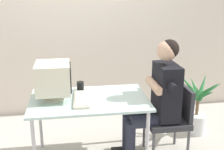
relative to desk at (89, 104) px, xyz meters
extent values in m
cube|color=beige|center=(0.30, 1.40, 0.84)|extent=(8.00, 0.10, 3.00)
cylinder|color=#B7B7BC|center=(0.56, -0.33, -0.31)|extent=(0.04, 0.04, 0.70)
cylinder|color=#B7B7BC|center=(-0.56, 0.33, -0.31)|extent=(0.04, 0.04, 0.70)
cylinder|color=#B7B7BC|center=(0.56, 0.33, -0.31)|extent=(0.04, 0.04, 0.70)
cube|color=silver|center=(0.00, 0.00, 0.05)|extent=(1.23, 0.78, 0.03)
cylinder|color=beige|center=(-0.36, 0.05, 0.07)|extent=(0.23, 0.23, 0.02)
cylinder|color=beige|center=(-0.36, 0.05, 0.11)|extent=(0.06, 0.06, 0.06)
cube|color=beige|center=(-0.36, 0.05, 0.29)|extent=(0.35, 0.38, 0.31)
cube|color=black|center=(-0.18, 0.05, 0.29)|extent=(0.01, 0.32, 0.25)
cube|color=beige|center=(-0.08, -0.04, 0.07)|extent=(0.18, 0.48, 0.02)
cube|color=beige|center=(-0.08, -0.04, 0.09)|extent=(0.15, 0.43, 0.01)
cylinder|color=#4C4C51|center=(0.66, -0.23, -0.47)|extent=(0.03, 0.03, 0.40)
cylinder|color=#4C4C51|center=(1.05, -0.23, -0.47)|extent=(0.03, 0.03, 0.40)
cylinder|color=#4C4C51|center=(0.66, 0.16, -0.47)|extent=(0.03, 0.03, 0.40)
cylinder|color=#4C4C51|center=(1.05, 0.16, -0.47)|extent=(0.03, 0.03, 0.40)
cube|color=#2D2D33|center=(0.85, -0.03, -0.24)|extent=(0.45, 0.45, 0.06)
cube|color=#2D2D33|center=(1.06, -0.03, -0.03)|extent=(0.04, 0.40, 0.36)
cube|color=black|center=(0.83, -0.03, 0.11)|extent=(0.22, 0.39, 0.60)
sphere|color=tan|center=(0.81, -0.03, 0.55)|extent=(0.21, 0.21, 0.21)
sphere|color=black|center=(0.84, -0.03, 0.57)|extent=(0.20, 0.20, 0.20)
cylinder|color=#262838|center=(0.63, -0.12, -0.19)|extent=(0.40, 0.14, 0.14)
cylinder|color=#262838|center=(0.63, 0.06, -0.19)|extent=(0.40, 0.14, 0.14)
cylinder|color=#262838|center=(0.43, -0.12, -0.43)|extent=(0.11, 0.11, 0.48)
cylinder|color=#262838|center=(0.43, 0.06, -0.43)|extent=(0.11, 0.11, 0.48)
cylinder|color=black|center=(0.81, -0.26, 0.23)|extent=(0.09, 0.14, 0.09)
cylinder|color=black|center=(0.81, 0.19, 0.23)|extent=(0.09, 0.14, 0.09)
cylinder|color=tan|center=(0.69, -0.03, 0.18)|extent=(0.09, 0.39, 0.09)
cylinder|color=silver|center=(1.42, 0.40, -0.54)|extent=(0.25, 0.25, 0.26)
cylinder|color=brown|center=(1.42, 0.40, -0.28)|extent=(0.04, 0.04, 0.25)
cone|color=#2A7239|center=(1.56, 0.41, -0.08)|extent=(0.38, 0.09, 0.25)
cone|color=#2A7239|center=(1.50, 0.48, -0.05)|extent=(0.27, 0.28, 0.35)
cone|color=#2A7239|center=(1.43, 0.54, -0.09)|extent=(0.10, 0.38, 0.25)
cone|color=#2A7239|center=(1.33, 0.47, -0.05)|extent=(0.28, 0.26, 0.35)
cone|color=#2A7239|center=(1.28, 0.42, -0.08)|extent=(0.38, 0.13, 0.26)
cone|color=#2A7239|center=(1.35, 0.30, -0.06)|extent=(0.24, 0.33, 0.33)
cone|color=#2A7239|center=(1.44, 0.27, -0.08)|extent=(0.12, 0.37, 0.28)
cone|color=#2A7239|center=(1.49, 0.31, -0.05)|extent=(0.24, 0.29, 0.35)
cylinder|color=black|center=(-0.08, 0.26, 0.11)|extent=(0.08, 0.08, 0.10)
torus|color=black|center=(-0.08, 0.30, 0.11)|extent=(0.07, 0.01, 0.07)
camera|label=1|loc=(-0.18, -2.84, 1.20)|focal=46.41mm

